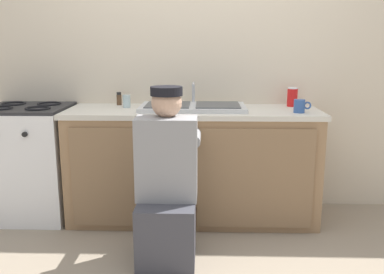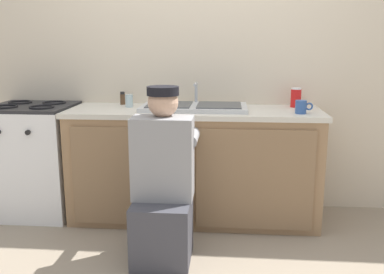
# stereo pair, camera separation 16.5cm
# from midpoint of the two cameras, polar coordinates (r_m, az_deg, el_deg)

# --- Properties ---
(ground_plane) EXTENTS (12.00, 12.00, 0.00)m
(ground_plane) POSITION_cam_midpoint_polar(r_m,az_deg,el_deg) (3.23, -1.55, -12.53)
(ground_plane) COLOR gray
(back_wall) EXTENTS (6.00, 0.10, 2.50)m
(back_wall) POSITION_cam_midpoint_polar(r_m,az_deg,el_deg) (3.58, -1.07, 10.60)
(back_wall) COLOR beige
(back_wall) RESTS_ON ground_plane
(counter_cabinet) EXTENTS (1.89, 0.62, 0.83)m
(counter_cabinet) POSITION_cam_midpoint_polar(r_m,az_deg,el_deg) (3.36, -1.31, -3.97)
(counter_cabinet) COLOR #997551
(counter_cabinet) RESTS_ON ground_plane
(countertop) EXTENTS (1.93, 0.62, 0.04)m
(countertop) POSITION_cam_midpoint_polar(r_m,az_deg,el_deg) (3.27, -1.34, 3.40)
(countertop) COLOR beige
(countertop) RESTS_ON counter_cabinet
(sink_double_basin) EXTENTS (0.80, 0.44, 0.19)m
(sink_double_basin) POSITION_cam_midpoint_polar(r_m,az_deg,el_deg) (3.27, -1.34, 4.07)
(sink_double_basin) COLOR silver
(sink_double_basin) RESTS_ON countertop
(stove_range) EXTENTS (0.64, 0.62, 0.90)m
(stove_range) POSITION_cam_midpoint_polar(r_m,az_deg,el_deg) (3.66, -22.01, -3.04)
(stove_range) COLOR white
(stove_range) RESTS_ON ground_plane
(plumber_person) EXTENTS (0.42, 0.61, 1.10)m
(plumber_person) POSITION_cam_midpoint_polar(r_m,az_deg,el_deg) (2.72, -5.12, -7.04)
(plumber_person) COLOR #3F3F47
(plumber_person) RESTS_ON ground_plane
(water_glass) EXTENTS (0.06, 0.06, 0.10)m
(water_glass) POSITION_cam_midpoint_polar(r_m,az_deg,el_deg) (3.40, -10.10, 4.72)
(water_glass) COLOR #ADC6CC
(water_glass) RESTS_ON countertop
(coffee_mug) EXTENTS (0.13, 0.08, 0.09)m
(coffee_mug) POSITION_cam_midpoint_polar(r_m,az_deg,el_deg) (3.18, 12.74, 4.04)
(coffee_mug) COLOR #335699
(coffee_mug) RESTS_ON countertop
(spice_bottle_pepper) EXTENTS (0.04, 0.04, 0.10)m
(spice_bottle_pepper) POSITION_cam_midpoint_polar(r_m,az_deg,el_deg) (3.54, -11.02, 5.01)
(spice_bottle_pepper) COLOR #513823
(spice_bottle_pepper) RESTS_ON countertop
(soda_cup_red) EXTENTS (0.08, 0.08, 0.15)m
(soda_cup_red) POSITION_cam_midpoint_polar(r_m,az_deg,el_deg) (3.48, 11.91, 5.25)
(soda_cup_red) COLOR red
(soda_cup_red) RESTS_ON countertop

